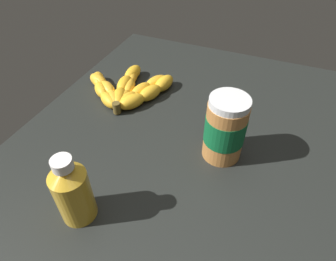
% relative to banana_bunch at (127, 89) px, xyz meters
% --- Properties ---
extents(ground_plane, '(0.94, 0.77, 0.04)m').
position_rel_banana_bunch_xyz_m(ground_plane, '(0.11, 0.21, -0.04)').
color(ground_plane, black).
extents(banana_bunch, '(0.21, 0.25, 0.04)m').
position_rel_banana_bunch_xyz_m(banana_bunch, '(0.00, 0.00, 0.00)').
color(banana_bunch, gold).
rests_on(banana_bunch, ground_plane).
extents(peanut_butter_jar, '(0.09, 0.09, 0.15)m').
position_rel_banana_bunch_xyz_m(peanut_butter_jar, '(0.12, 0.30, 0.06)').
color(peanut_butter_jar, '#B27238').
rests_on(peanut_butter_jar, ground_plane).
extents(honey_bottle, '(0.06, 0.06, 0.15)m').
position_rel_banana_bunch_xyz_m(honey_bottle, '(0.37, 0.10, 0.05)').
color(honey_bottle, gold).
rests_on(honey_bottle, ground_plane).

